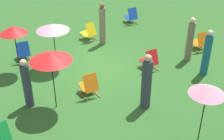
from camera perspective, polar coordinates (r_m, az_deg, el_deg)
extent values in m
plane|color=#2D6026|center=(11.60, -3.68, 0.24)|extent=(40.00, 40.00, 0.00)
cube|color=olive|center=(10.27, -3.28, -4.06)|extent=(0.15, 0.76, 0.04)
cube|color=olive|center=(10.12, -5.52, -4.75)|extent=(0.15, 0.76, 0.04)
cube|color=orange|center=(10.13, -4.69, -2.95)|extent=(0.54, 0.50, 0.13)
cube|color=orange|center=(9.75, -4.01, -2.43)|extent=(0.51, 0.32, 0.57)
cylinder|color=olive|center=(10.32, -5.15, -2.74)|extent=(0.44, 0.10, 0.03)
cube|color=olive|center=(13.67, 16.60, 4.00)|extent=(0.23, 0.74, 0.04)
cube|color=olive|center=(13.41, 15.13, 3.69)|extent=(0.23, 0.74, 0.04)
cube|color=orange|center=(13.50, 15.77, 4.98)|extent=(0.57, 0.54, 0.13)
cube|color=orange|center=(13.18, 16.72, 5.54)|extent=(0.53, 0.36, 0.57)
cylinder|color=olive|center=(13.66, 15.22, 5.06)|extent=(0.43, 0.14, 0.03)
cube|color=olive|center=(14.09, -3.80, 6.08)|extent=(0.14, 0.76, 0.04)
cube|color=olive|center=(13.82, -5.14, 5.52)|extent=(0.14, 0.76, 0.04)
cube|color=yellow|center=(13.92, -4.79, 6.86)|extent=(0.53, 0.49, 0.13)
cube|color=yellow|center=(13.60, -3.98, 7.60)|extent=(0.51, 0.31, 0.57)
cylinder|color=olive|center=(14.09, -5.32, 6.82)|extent=(0.44, 0.09, 0.03)
cube|color=#148C38|center=(8.32, -20.22, -11.32)|extent=(0.49, 0.27, 0.57)
cube|color=olive|center=(11.79, 7.72, 0.66)|extent=(0.15, 0.76, 0.04)
cube|color=olive|center=(11.56, 5.97, 0.12)|extent=(0.15, 0.76, 0.04)
cube|color=red|center=(11.62, 6.64, 1.68)|extent=(0.54, 0.50, 0.13)
cube|color=red|center=(11.28, 7.61, 2.28)|extent=(0.51, 0.32, 0.57)
cylinder|color=olive|center=(11.80, 6.06, 1.79)|extent=(0.44, 0.10, 0.03)
cube|color=olive|center=(12.72, -15.23, 2.16)|extent=(0.21, 0.75, 0.04)
cube|color=olive|center=(12.67, -17.16, 1.73)|extent=(0.21, 0.75, 0.04)
cube|color=#1947B7|center=(12.67, -16.44, 3.14)|extent=(0.56, 0.53, 0.13)
cube|color=#1947B7|center=(12.28, -16.36, 3.72)|extent=(0.52, 0.35, 0.57)
cylinder|color=olive|center=(12.88, -16.57, 3.23)|extent=(0.44, 0.13, 0.03)
cube|color=olive|center=(15.92, 4.21, 9.04)|extent=(0.20, 0.75, 0.04)
cube|color=olive|center=(15.72, 2.80, 8.79)|extent=(0.20, 0.75, 0.04)
cube|color=#1947B7|center=(15.81, 3.36, 9.88)|extent=(0.56, 0.52, 0.13)
cube|color=#1947B7|center=(15.46, 3.94, 10.50)|extent=(0.52, 0.34, 0.57)
cylinder|color=olive|center=(15.99, 3.00, 9.88)|extent=(0.44, 0.12, 0.03)
cylinder|color=black|center=(9.24, -10.94, -2.15)|extent=(0.03, 0.03, 1.88)
cone|color=red|center=(8.82, -11.47, 2.46)|extent=(1.25, 1.25, 0.25)
cylinder|color=black|center=(11.54, -10.73, 4.43)|extent=(0.03, 0.03, 1.73)
cone|color=pink|center=(11.23, -11.10, 7.92)|extent=(1.20, 1.20, 0.25)
cylinder|color=black|center=(8.31, 16.71, -7.88)|extent=(0.03, 0.03, 1.71)
cone|color=pink|center=(7.88, 17.51, -3.57)|extent=(0.93, 0.93, 0.25)
cylinder|color=black|center=(11.50, -17.47, 3.62)|extent=(0.03, 0.03, 1.81)
cone|color=red|center=(11.18, -18.10, 7.22)|extent=(0.99, 0.99, 0.28)
cylinder|color=#333847|center=(9.61, -15.67, -2.91)|extent=(0.27, 0.27, 1.45)
sphere|color=beige|center=(9.20, -16.37, 1.35)|extent=(0.20, 0.20, 0.20)
cylinder|color=#72664C|center=(13.17, -1.82, 8.19)|extent=(0.34, 0.34, 1.66)
sphere|color=brown|center=(12.84, -1.89, 12.01)|extent=(0.21, 0.21, 0.21)
cylinder|color=#333847|center=(9.22, 6.47, -2.74)|extent=(0.44, 0.44, 1.63)
sphere|color=tan|center=(8.75, 6.82, 2.27)|extent=(0.22, 0.22, 0.22)
cylinder|color=#72664C|center=(12.24, 14.41, 5.18)|extent=(0.37, 0.37, 1.58)
sphere|color=beige|center=(11.90, 14.96, 9.02)|extent=(0.21, 0.21, 0.21)
cylinder|color=#195972|center=(11.41, 17.33, 2.67)|extent=(0.29, 0.29, 1.55)
sphere|color=beige|center=(11.05, 18.02, 6.64)|extent=(0.21, 0.21, 0.21)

